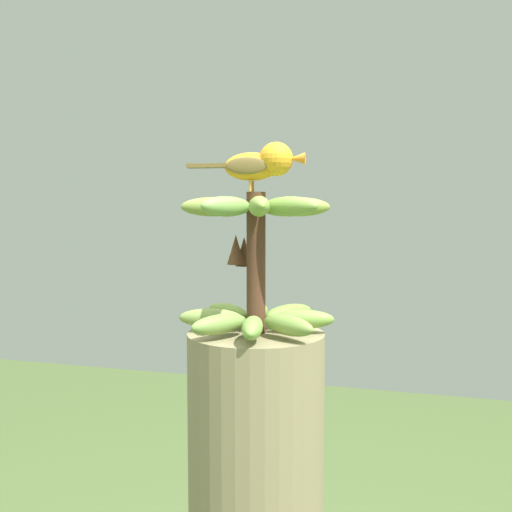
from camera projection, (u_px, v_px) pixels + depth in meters
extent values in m
cylinder|color=#4C2D1E|center=(256.00, 263.00, 1.14)|extent=(0.04, 0.04, 0.28)
ellipsoid|color=olive|center=(302.00, 319.00, 1.14)|extent=(0.06, 0.13, 0.04)
ellipsoid|color=#6E9D38|center=(289.00, 313.00, 1.21)|extent=(0.13, 0.10, 0.04)
ellipsoid|color=olive|center=(259.00, 311.00, 1.24)|extent=(0.13, 0.06, 0.04)
ellipsoid|color=olive|center=(228.00, 313.00, 1.22)|extent=(0.10, 0.13, 0.04)
ellipsoid|color=olive|center=(211.00, 318.00, 1.15)|extent=(0.06, 0.13, 0.04)
ellipsoid|color=olive|center=(220.00, 324.00, 1.09)|extent=(0.13, 0.10, 0.04)
ellipsoid|color=#74A244|center=(252.00, 328.00, 1.06)|extent=(0.13, 0.06, 0.04)
ellipsoid|color=olive|center=(288.00, 325.00, 1.08)|extent=(0.10, 0.13, 0.04)
ellipsoid|color=#779C43|center=(289.00, 206.00, 1.08)|extent=(0.09, 0.13, 0.04)
ellipsoid|color=olive|center=(298.00, 207.00, 1.14)|extent=(0.08, 0.13, 0.04)
ellipsoid|color=olive|center=(282.00, 207.00, 1.19)|extent=(0.13, 0.09, 0.04)
ellipsoid|color=olive|center=(253.00, 207.00, 1.21)|extent=(0.13, 0.08, 0.04)
ellipsoid|color=#6C9248|center=(226.00, 207.00, 1.19)|extent=(0.09, 0.13, 0.04)
ellipsoid|color=olive|center=(214.00, 207.00, 1.13)|extent=(0.08, 0.13, 0.04)
ellipsoid|color=#729C4B|center=(227.00, 206.00, 1.07)|extent=(0.13, 0.09, 0.04)
ellipsoid|color=olive|center=(259.00, 206.00, 1.05)|extent=(0.13, 0.08, 0.04)
cone|color=brown|center=(236.00, 250.00, 1.17)|extent=(0.04, 0.04, 0.06)
cone|color=brown|center=(244.00, 251.00, 1.18)|extent=(0.04, 0.04, 0.06)
cylinder|color=#C68933|center=(250.00, 186.00, 1.11)|extent=(0.00, 0.00, 0.02)
cylinder|color=#C68933|center=(253.00, 187.00, 1.14)|extent=(0.01, 0.01, 0.02)
ellipsoid|color=orange|center=(251.00, 167.00, 1.12)|extent=(0.06, 0.11, 0.05)
ellipsoid|color=brown|center=(246.00, 166.00, 1.10)|extent=(0.02, 0.08, 0.03)
ellipsoid|color=brown|center=(251.00, 168.00, 1.15)|extent=(0.02, 0.08, 0.03)
cube|color=brown|center=(207.00, 166.00, 1.14)|extent=(0.03, 0.08, 0.01)
sphere|color=gold|center=(276.00, 159.00, 1.11)|extent=(0.07, 0.07, 0.07)
sphere|color=black|center=(282.00, 158.00, 1.13)|extent=(0.01, 0.01, 0.01)
cone|color=orange|center=(297.00, 159.00, 1.10)|extent=(0.03, 0.03, 0.02)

